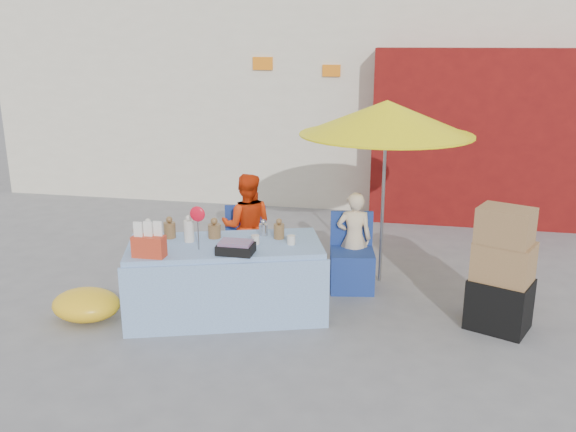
% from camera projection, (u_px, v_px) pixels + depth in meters
% --- Properties ---
extents(ground, '(80.00, 80.00, 0.00)m').
position_uv_depth(ground, '(277.00, 333.00, 5.87)').
color(ground, slate).
rests_on(ground, ground).
extents(backdrop, '(14.00, 8.00, 7.80)m').
position_uv_depth(backdrop, '(383.00, 19.00, 11.98)').
color(backdrop, silver).
rests_on(backdrop, ground).
extents(market_table, '(2.16, 1.48, 1.19)m').
position_uv_depth(market_table, '(225.00, 278.00, 6.18)').
color(market_table, '#95C0EF').
rests_on(market_table, ground).
extents(chair_left, '(0.55, 0.54, 0.85)m').
position_uv_depth(chair_left, '(244.00, 259.00, 7.08)').
color(chair_left, navy).
rests_on(chair_left, ground).
extents(chair_right, '(0.55, 0.54, 0.85)m').
position_uv_depth(chair_right, '(352.00, 267.00, 6.85)').
color(chair_right, navy).
rests_on(chair_right, ground).
extents(vendor_orange, '(0.67, 0.56, 1.25)m').
position_uv_depth(vendor_orange, '(247.00, 226.00, 7.11)').
color(vendor_orange, red).
rests_on(vendor_orange, ground).
extents(vendor_beige, '(0.43, 0.32, 1.09)m').
position_uv_depth(vendor_beige, '(354.00, 239.00, 6.89)').
color(vendor_beige, beige).
rests_on(vendor_beige, ground).
extents(umbrella, '(1.90, 1.90, 2.09)m').
position_uv_depth(umbrella, '(387.00, 119.00, 6.60)').
color(umbrella, gray).
rests_on(umbrella, ground).
extents(box_stack, '(0.68, 0.63, 1.22)m').
position_uv_depth(box_stack, '(502.00, 274.00, 5.81)').
color(box_stack, black).
rests_on(box_stack, ground).
extents(tarp_bundle, '(0.86, 0.79, 0.31)m').
position_uv_depth(tarp_bundle, '(86.00, 305.00, 6.11)').
color(tarp_bundle, yellow).
rests_on(tarp_bundle, ground).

